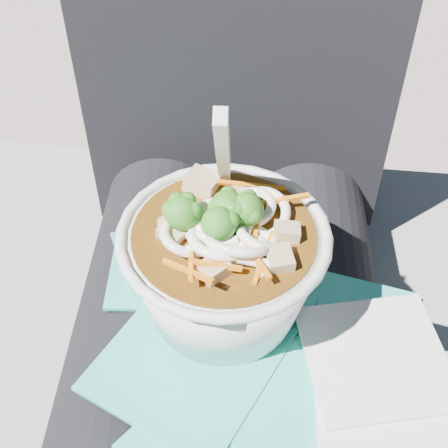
{
  "coord_description": "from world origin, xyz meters",
  "views": [
    {
      "loc": [
        0.01,
        -0.33,
        1.05
      ],
      "look_at": [
        -0.0,
        0.01,
        0.71
      ],
      "focal_mm": 50.0,
      "sensor_mm": 36.0,
      "label": 1
    }
  ],
  "objects_px": {
    "person_body": "(231,275)",
    "udon_bowl": "(224,262)",
    "lap": "(227,366)",
    "stone_ledge": "(231,385)",
    "plastic_bag": "(243,352)"
  },
  "relations": [
    {
      "from": "stone_ledge",
      "to": "plastic_bag",
      "type": "height_order",
      "value": "plastic_bag"
    },
    {
      "from": "lap",
      "to": "person_body",
      "type": "xyz_separation_m",
      "value": [
        0.0,
        0.09,
        0.03
      ]
    },
    {
      "from": "plastic_bag",
      "to": "person_body",
      "type": "bearing_deg",
      "value": 96.97
    },
    {
      "from": "plastic_bag",
      "to": "udon_bowl",
      "type": "height_order",
      "value": "udon_bowl"
    },
    {
      "from": "lap",
      "to": "plastic_bag",
      "type": "distance_m",
      "value": 0.08
    },
    {
      "from": "lap",
      "to": "stone_ledge",
      "type": "bearing_deg",
      "value": 90.0
    },
    {
      "from": "plastic_bag",
      "to": "lap",
      "type": "bearing_deg",
      "value": 114.77
    },
    {
      "from": "lap",
      "to": "udon_bowl",
      "type": "distance_m",
      "value": 0.14
    },
    {
      "from": "stone_ledge",
      "to": "lap",
      "type": "xyz_separation_m",
      "value": [
        0.0,
        -0.15,
        0.29
      ]
    },
    {
      "from": "person_body",
      "to": "stone_ledge",
      "type": "bearing_deg",
      "value": 90.0
    },
    {
      "from": "udon_bowl",
      "to": "stone_ledge",
      "type": "bearing_deg",
      "value": 88.74
    },
    {
      "from": "lap",
      "to": "udon_bowl",
      "type": "relative_size",
      "value": 2.27
    },
    {
      "from": "person_body",
      "to": "udon_bowl",
      "type": "distance_m",
      "value": 0.14
    },
    {
      "from": "lap",
      "to": "plastic_bag",
      "type": "relative_size",
      "value": 1.22
    },
    {
      "from": "stone_ledge",
      "to": "plastic_bag",
      "type": "relative_size",
      "value": 2.54
    }
  ]
}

